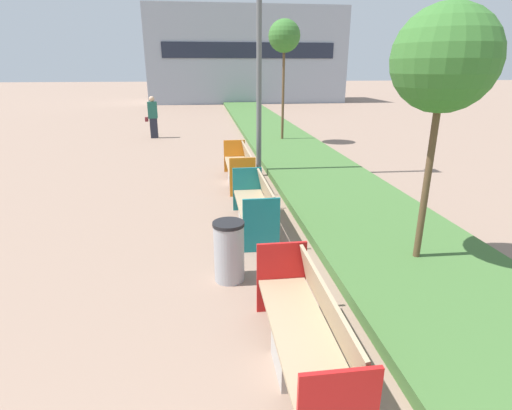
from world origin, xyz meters
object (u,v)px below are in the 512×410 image
object	(u,v)px
bench_teal_frame	(255,210)
litter_bin	(229,251)
bench_orange_frame	(240,169)
sapling_tree_near	(445,60)
pedestrian_walking	(153,117)
bench_red_frame	(306,339)
sapling_tree_far	(284,37)

from	to	relation	value
bench_teal_frame	litter_bin	xyz separation A→B (m)	(-0.63, -1.92, 0.08)
bench_orange_frame	litter_bin	world-z (taller)	bench_orange_frame
bench_orange_frame	sapling_tree_near	bearing A→B (deg)	-66.19
bench_orange_frame	pedestrian_walking	bearing A→B (deg)	111.85
bench_teal_frame	litter_bin	size ratio (longest dim) A/B	2.38
bench_red_frame	bench_teal_frame	distance (m)	3.87
bench_orange_frame	pedestrian_walking	distance (m)	8.21
bench_teal_frame	sapling_tree_far	size ratio (longest dim) A/B	0.46
sapling_tree_near	bench_teal_frame	bearing A→B (deg)	140.04
sapling_tree_far	sapling_tree_near	bearing A→B (deg)	-90.00
sapling_tree_near	sapling_tree_far	xyz separation A→B (m)	(0.00, 10.77, 0.97)
bench_orange_frame	litter_bin	xyz separation A→B (m)	(-0.64, -5.15, 0.07)
bench_teal_frame	sapling_tree_far	world-z (taller)	sapling_tree_far
bench_red_frame	sapling_tree_near	xyz separation A→B (m)	(2.27, 1.97, 2.67)
sapling_tree_far	pedestrian_walking	distance (m)	6.46
litter_bin	bench_teal_frame	bearing A→B (deg)	71.74
bench_teal_frame	bench_orange_frame	xyz separation A→B (m)	(0.00, 3.23, 0.01)
bench_red_frame	litter_bin	bearing A→B (deg)	107.99
bench_teal_frame	bench_orange_frame	size ratio (longest dim) A/B	0.87
bench_teal_frame	sapling_tree_near	bearing A→B (deg)	-39.96
bench_teal_frame	bench_orange_frame	world-z (taller)	same
bench_orange_frame	sapling_tree_far	size ratio (longest dim) A/B	0.53
pedestrian_walking	sapling_tree_near	bearing A→B (deg)	-67.35
sapling_tree_near	sapling_tree_far	world-z (taller)	sapling_tree_far
bench_red_frame	bench_orange_frame	distance (m)	7.10
sapling_tree_far	pedestrian_walking	world-z (taller)	sapling_tree_far
pedestrian_walking	litter_bin	bearing A→B (deg)	-79.29
bench_teal_frame	pedestrian_walking	distance (m)	11.27
bench_red_frame	litter_bin	xyz separation A→B (m)	(-0.63, 1.95, 0.08)
pedestrian_walking	bench_red_frame	bearing A→B (deg)	-78.30
bench_orange_frame	sapling_tree_far	distance (m)	7.08
bench_red_frame	bench_teal_frame	world-z (taller)	same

